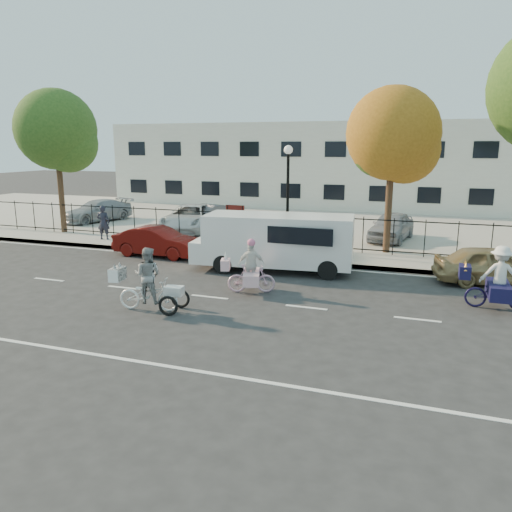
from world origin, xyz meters
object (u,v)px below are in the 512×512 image
at_px(zebra_trike, 148,286).
at_px(gold_sedan, 493,265).
at_px(red_sedan, 158,242).
at_px(pedestrian, 103,222).
at_px(lot_car_d, 391,226).
at_px(lot_car_c, 206,217).
at_px(lot_car_b, 190,218).
at_px(white_van, 276,240).
at_px(bull_bike, 498,284).
at_px(lamppost, 288,179).
at_px(unicorn_bike, 250,273).
at_px(lot_car_a, 97,211).

xyz_separation_m(zebra_trike, gold_sedan, (9.28, 6.08, -0.06)).
relative_size(red_sedan, pedestrian, 2.31).
bearing_deg(zebra_trike, lot_car_d, -32.88).
relative_size(gold_sedan, lot_car_c, 0.99).
bearing_deg(lot_car_b, zebra_trike, -78.91).
distance_m(pedestrian, lot_car_d, 13.43).
height_order(white_van, pedestrian, white_van).
relative_size(bull_bike, lot_car_d, 0.51).
distance_m(zebra_trike, lot_car_b, 12.09).
bearing_deg(lamppost, unicorn_bike, -85.22).
bearing_deg(lot_car_d, gold_sedan, -49.49).
xyz_separation_m(zebra_trike, bull_bike, (9.12, 3.31, 0.03)).
height_order(bull_bike, red_sedan, bull_bike).
bearing_deg(bull_bike, zebra_trike, 109.62).
distance_m(pedestrian, lot_car_c, 5.46).
xyz_separation_m(unicorn_bike, gold_sedan, (7.20, 3.54, 0.00)).
xyz_separation_m(lamppost, lot_car_b, (-5.95, 2.82, -2.29)).
relative_size(bull_bike, gold_sedan, 0.52).
bearing_deg(white_van, bull_bike, -23.37).
bearing_deg(pedestrian, white_van, 149.68).
relative_size(unicorn_bike, lot_car_b, 0.36).
xyz_separation_m(white_van, lot_car_c, (-6.01, 6.88, -0.36)).
xyz_separation_m(lot_car_c, lot_car_d, (9.56, -0.14, 0.03)).
relative_size(unicorn_bike, lot_car_c, 0.46).
bearing_deg(lot_car_a, lamppost, 0.81).
relative_size(lot_car_b, lot_car_c, 1.30).
height_order(zebra_trike, bull_bike, bull_bike).
height_order(white_van, lot_car_b, white_van).
relative_size(unicorn_bike, lot_car_a, 0.41).
relative_size(red_sedan, lot_car_a, 0.88).
height_order(red_sedan, lot_car_d, lot_car_d).
bearing_deg(lot_car_b, pedestrian, -139.75).
height_order(lamppost, lot_car_c, lamppost).
bearing_deg(lot_car_d, red_sedan, -136.48).
relative_size(red_sedan, gold_sedan, 1.00).
height_order(gold_sedan, lot_car_b, lot_car_b).
relative_size(zebra_trike, red_sedan, 0.56).
bearing_deg(white_van, pedestrian, 158.54).
bearing_deg(white_van, red_sedan, 165.90).
height_order(white_van, lot_car_d, white_van).
bearing_deg(lot_car_c, lot_car_d, 15.05).
xyz_separation_m(unicorn_bike, lot_car_a, (-13.07, 10.03, 0.13)).
bearing_deg(lot_car_d, white_van, -108.59).
height_order(lamppost, gold_sedan, lamppost).
relative_size(zebra_trike, lot_car_d, 0.55).
bearing_deg(red_sedan, pedestrian, 67.50).
distance_m(bull_bike, lot_car_c, 15.93).
height_order(red_sedan, lot_car_a, lot_car_a).
height_order(lamppost, zebra_trike, lamppost).
height_order(white_van, gold_sedan, white_van).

